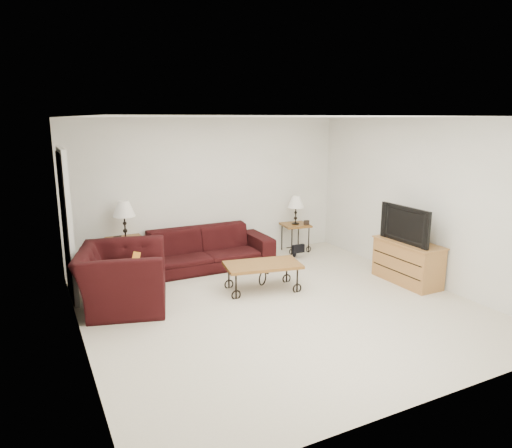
{
  "coord_description": "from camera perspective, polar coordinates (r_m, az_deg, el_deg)",
  "views": [
    {
      "loc": [
        -2.92,
        -5.12,
        2.48
      ],
      "look_at": [
        0.0,
        0.7,
        1.0
      ],
      "focal_mm": 32.59,
      "sensor_mm": 36.0,
      "label": 1
    }
  ],
  "objects": [
    {
      "name": "ground",
      "position": [
        6.4,
        2.85,
        -10.03
      ],
      "size": [
        5.0,
        5.0,
        0.0
      ],
      "primitive_type": "plane",
      "color": "beige",
      "rests_on": "ground"
    },
    {
      "name": "wall_front",
      "position": [
        4.11,
        20.5,
        -5.43
      ],
      "size": [
        5.0,
        0.02,
        2.5
      ],
      "primitive_type": "cube",
      "color": "white",
      "rests_on": "ground"
    },
    {
      "name": "wall_right",
      "position": [
        7.56,
        19.73,
        2.68
      ],
      "size": [
        0.02,
        5.0,
        2.5
      ],
      "primitive_type": "cube",
      "color": "white",
      "rests_on": "ground"
    },
    {
      "name": "television",
      "position": [
        7.37,
        18.3,
        -0.01
      ],
      "size": [
        0.13,
        0.97,
        0.56
      ],
      "primitive_type": "imported",
      "rotation": [
        0.0,
        0.0,
        -1.57
      ],
      "color": "black",
      "rests_on": "tv_stand"
    },
    {
      "name": "armchair",
      "position": [
        6.5,
        -16.06,
        -6.31
      ],
      "size": [
        1.4,
        1.51,
        0.82
      ],
      "primitive_type": "imported",
      "rotation": [
        0.0,
        0.0,
        1.29
      ],
      "color": "black",
      "rests_on": "ground"
    },
    {
      "name": "backpack",
      "position": [
        8.51,
        4.77,
        -2.56
      ],
      "size": [
        0.37,
        0.29,
        0.47
      ],
      "primitive_type": "ellipsoid",
      "rotation": [
        0.0,
        0.0,
        -0.06
      ],
      "color": "black",
      "rests_on": "ground"
    },
    {
      "name": "lamp_left",
      "position": [
        7.61,
        -15.84,
        0.46
      ],
      "size": [
        0.36,
        0.36,
        0.61
      ],
      "primitive_type": null,
      "rotation": [
        0.0,
        0.0,
        0.02
      ],
      "color": "black",
      "rests_on": "side_table_left"
    },
    {
      "name": "wall_left",
      "position": [
        5.29,
        -21.32,
        -1.55
      ],
      "size": [
        0.02,
        5.0,
        2.5
      ],
      "primitive_type": "cube",
      "color": "white",
      "rests_on": "ground"
    },
    {
      "name": "lamp_right",
      "position": [
        8.76,
        4.9,
        1.7
      ],
      "size": [
        0.34,
        0.34,
        0.53
      ],
      "primitive_type": null,
      "rotation": [
        0.0,
        0.0,
        -0.14
      ],
      "color": "black",
      "rests_on": "side_table_right"
    },
    {
      "name": "ceiling",
      "position": [
        5.9,
        3.13,
        12.98
      ],
      "size": [
        5.0,
        5.0,
        0.0
      ],
      "primitive_type": "plane",
      "color": "white",
      "rests_on": "wall_back"
    },
    {
      "name": "throw_pillow",
      "position": [
        6.44,
        -14.72,
        -5.35
      ],
      "size": [
        0.2,
        0.38,
        0.37
      ],
      "primitive_type": "cube",
      "rotation": [
        0.0,
        0.0,
        1.29
      ],
      "color": "orange",
      "rests_on": "armchair"
    },
    {
      "name": "sofa",
      "position": [
        7.9,
        -6.37,
        -3.04
      ],
      "size": [
        2.3,
        0.9,
        0.67
      ],
      "primitive_type": "imported",
      "color": "black",
      "rests_on": "ground"
    },
    {
      "name": "tv_stand",
      "position": [
        7.54,
        18.09,
        -4.47
      ],
      "size": [
        0.45,
        1.08,
        0.65
      ],
      "primitive_type": "cube",
      "color": "#AD7740",
      "rests_on": "ground"
    },
    {
      "name": "photo_frame_right",
      "position": [
        8.76,
        6.22,
        0.18
      ],
      "size": [
        0.11,
        0.05,
        0.09
      ],
      "primitive_type": "cube",
      "rotation": [
        0.0,
        0.0,
        -0.35
      ],
      "color": "black",
      "rests_on": "side_table_right"
    },
    {
      "name": "wall_back",
      "position": [
        8.26,
        -5.62,
        4.17
      ],
      "size": [
        5.0,
        0.02,
        2.5
      ],
      "primitive_type": "cube",
      "color": "white",
      "rests_on": "ground"
    },
    {
      "name": "side_table_right",
      "position": [
        8.88,
        4.83,
        -1.68
      ],
      "size": [
        0.55,
        0.55,
        0.53
      ],
      "primitive_type": "cube",
      "rotation": [
        0.0,
        0.0,
        -0.14
      ],
      "color": "brown",
      "rests_on": "ground"
    },
    {
      "name": "side_table_left",
      "position": [
        7.76,
        -15.57,
        -3.96
      ],
      "size": [
        0.57,
        0.57,
        0.61
      ],
      "primitive_type": "cube",
      "rotation": [
        0.0,
        0.0,
        0.02
      ],
      "color": "brown",
      "rests_on": "ground"
    },
    {
      "name": "photo_frame_left",
      "position": [
        7.5,
        -16.62,
        -1.77
      ],
      "size": [
        0.12,
        0.04,
        0.1
      ],
      "primitive_type": "cube",
      "rotation": [
        0.0,
        0.0,
        0.2
      ],
      "color": "black",
      "rests_on": "side_table_left"
    },
    {
      "name": "doorway",
      "position": [
        6.94,
        -22.29,
        -0.31
      ],
      "size": [
        0.08,
        0.94,
        2.04
      ],
      "primitive_type": "cube",
      "color": "black",
      "rests_on": "ground"
    },
    {
      "name": "coffee_table",
      "position": [
        6.89,
        0.82,
        -6.5
      ],
      "size": [
        1.18,
        0.78,
        0.41
      ],
      "primitive_type": "cube",
      "rotation": [
        0.0,
        0.0,
        -0.18
      ],
      "color": "brown",
      "rests_on": "ground"
    }
  ]
}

